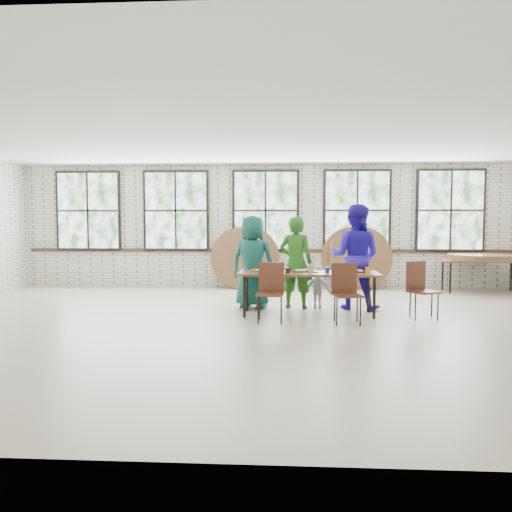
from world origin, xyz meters
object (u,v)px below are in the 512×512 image
(chair_near_right, at_px, (346,288))
(dining_table, at_px, (308,275))
(storage_table, at_px, (482,262))
(chair_near_left, at_px, (271,287))

(chair_near_right, bearing_deg, dining_table, 122.46)
(dining_table, relative_size, storage_table, 1.32)
(chair_near_left, distance_m, storage_table, 5.89)
(chair_near_right, bearing_deg, storage_table, 36.21)
(chair_near_left, xyz_separation_m, chair_near_right, (1.20, -0.05, 0.00))
(chair_near_left, bearing_deg, dining_table, 48.08)
(chair_near_left, relative_size, storage_table, 0.52)
(dining_table, xyz_separation_m, chair_near_left, (-0.63, -0.58, -0.13))
(chair_near_left, xyz_separation_m, storage_table, (4.69, 3.55, 0.13))
(chair_near_left, height_order, storage_table, chair_near_left)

